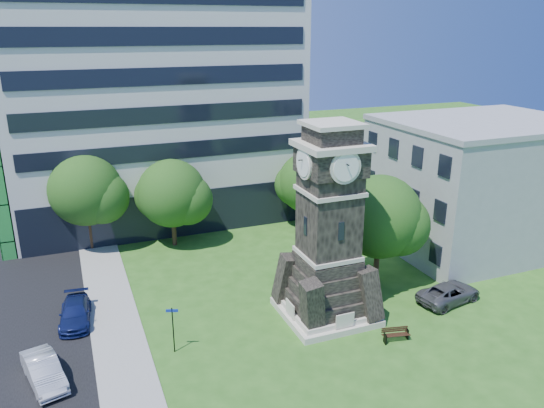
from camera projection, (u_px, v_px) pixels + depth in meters
name	position (u px, v px, depth m)	size (l,w,h in m)	color
ground	(295.00, 341.00, 30.71)	(160.00, 160.00, 0.00)	#285919
sidewalk	(116.00, 330.00, 31.76)	(3.00, 70.00, 0.06)	gray
clock_tower	(328.00, 237.00, 31.85)	(5.40, 5.40, 12.22)	beige
office_tall	(148.00, 63.00, 47.84)	(26.20, 15.11, 28.60)	silver
office_low	(479.00, 183.00, 43.13)	(15.20, 12.20, 10.40)	#9A9DA0
car_street_mid	(44.00, 371.00, 26.90)	(1.44, 4.14, 1.36)	#B9BAC1
car_street_north	(75.00, 313.00, 32.47)	(1.76, 4.32, 1.25)	#111B4D
car_east_lot	(449.00, 293.00, 34.89)	(2.10, 4.56, 1.27)	#4B4C50
park_bench	(396.00, 334.00, 30.61)	(1.59, 0.42, 0.82)	black
street_sign	(173.00, 325.00, 29.11)	(0.66, 0.07, 2.77)	black
tree_nw	(87.00, 192.00, 42.05)	(6.31, 5.73, 7.88)	#332114
tree_nc	(173.00, 195.00, 42.94)	(6.11, 5.55, 7.28)	#332114
tree_ne	(309.00, 184.00, 46.79)	(5.97, 5.43, 6.97)	#332114
tree_east	(380.00, 219.00, 36.21)	(6.35, 5.77, 7.88)	#332114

